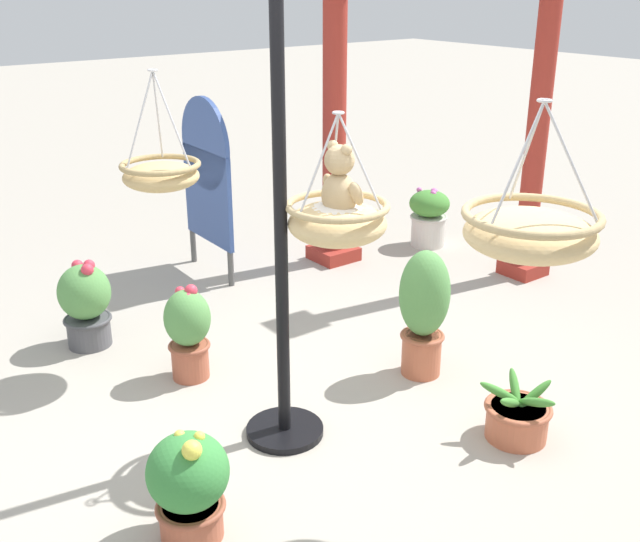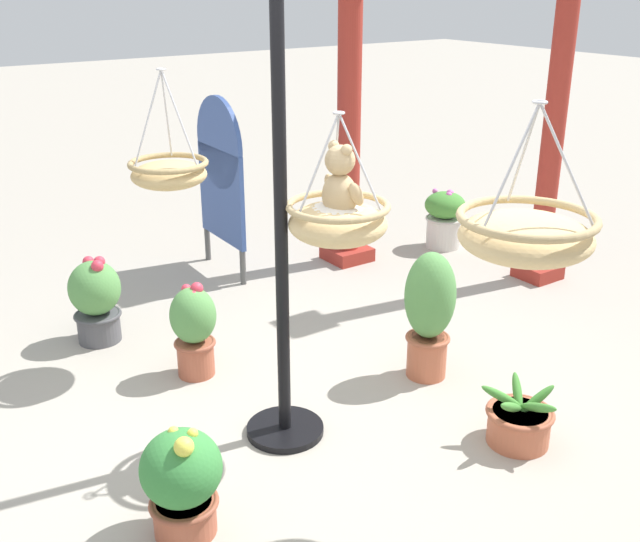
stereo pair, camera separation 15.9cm
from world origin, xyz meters
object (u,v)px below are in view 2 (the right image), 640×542
potted_plant_flowering_red (194,328)px  potted_plant_bushy_green (519,421)px  potted_plant_conical_shrub (182,480)px  potted_plant_small_succulent (429,311)px  display_pole_central (283,315)px  greenhouse_pillar_right (349,126)px  hanging_basket_left_high (169,172)px  potted_plant_broad_leaf (96,299)px  teddy_bear (341,186)px  potted_plant_tall_leafy (444,217)px  hanging_basket_with_teddy (338,221)px  display_sign_board (220,172)px  greenhouse_pillar_left (556,112)px  hanging_basket_right_low (526,234)px

potted_plant_flowering_red → potted_plant_bushy_green: size_ratio=1.52×
potted_plant_conical_shrub → potted_plant_small_succulent: bearing=103.5°
potted_plant_small_succulent → display_pole_central: bearing=-88.2°
greenhouse_pillar_right → potted_plant_conical_shrub: 3.83m
hanging_basket_left_high → potted_plant_small_succulent: bearing=45.8°
potted_plant_flowering_red → display_pole_central: bearing=7.4°
hanging_basket_left_high → potted_plant_small_succulent: hanging_basket_left_high is taller
potted_plant_flowering_red → potted_plant_broad_leaf: bearing=-157.2°
teddy_bear → potted_plant_small_succulent: (-0.19, 0.84, -0.98)m
teddy_bear → potted_plant_tall_leafy: size_ratio=0.71×
hanging_basket_with_teddy → display_sign_board: hanging_basket_with_teddy is taller
potted_plant_conical_shrub → display_sign_board: (-2.85, 1.72, 0.60)m
hanging_basket_with_teddy → potted_plant_tall_leafy: (-1.95, 2.67, -0.97)m
greenhouse_pillar_right → display_sign_board: greenhouse_pillar_right is taller
hanging_basket_with_teddy → greenhouse_pillar_left: bearing=107.9°
teddy_bear → potted_plant_conical_shrub: size_ratio=0.69×
hanging_basket_right_low → teddy_bear: bearing=-168.9°
potted_plant_tall_leafy → display_sign_board: size_ratio=0.37×
hanging_basket_left_high → teddy_bear: bearing=14.7°
hanging_basket_with_teddy → potted_plant_small_succulent: (-0.19, 0.86, -0.81)m
potted_plant_bushy_green → potted_plant_flowering_red: bearing=-146.6°
potted_plant_broad_leaf → greenhouse_pillar_left: bearing=74.4°
potted_plant_bushy_green → hanging_basket_with_teddy: bearing=-131.1°
hanging_basket_left_high → hanging_basket_right_low: hanging_basket_right_low is taller
display_pole_central → teddy_bear: 0.77m
potted_plant_tall_leafy → potted_plant_broad_leaf: potted_plant_broad_leaf is taller
greenhouse_pillar_left → potted_plant_conical_shrub: size_ratio=5.12×
hanging_basket_with_teddy → potted_plant_flowering_red: (-1.05, -0.37, -0.93)m
display_pole_central → potted_plant_broad_leaf: size_ratio=3.79×
hanging_basket_with_teddy → teddy_bear: 0.18m
potted_plant_broad_leaf → potted_plant_flowering_red: bearing=22.8°
greenhouse_pillar_left → potted_plant_small_succulent: greenhouse_pillar_left is taller
hanging_basket_with_teddy → potted_plant_bushy_green: bearing=48.9°
potted_plant_small_succulent → hanging_basket_left_high: bearing=-134.2°
display_pole_central → potted_plant_broad_leaf: bearing=-164.9°
potted_plant_flowering_red → display_sign_board: bearing=146.2°
potted_plant_tall_leafy → potted_plant_broad_leaf: size_ratio=0.88×
hanging_basket_with_teddy → potted_plant_broad_leaf: hanging_basket_with_teddy is taller
potted_plant_small_succulent → display_sign_board: 2.43m
greenhouse_pillar_left → potted_plant_tall_leafy: greenhouse_pillar_left is taller
potted_plant_bushy_green → potted_plant_broad_leaf: potted_plant_broad_leaf is taller
hanging_basket_left_high → potted_plant_flowering_red: hanging_basket_left_high is taller
greenhouse_pillar_left → potted_plant_small_succulent: 2.28m
greenhouse_pillar_right → potted_plant_bushy_green: bearing=-18.2°
hanging_basket_with_teddy → potted_plant_conical_shrub: size_ratio=1.18×
teddy_bear → potted_plant_bushy_green: (0.67, 0.75, -1.31)m
hanging_basket_with_teddy → potted_plant_broad_leaf: (-1.89, -0.72, -0.94)m
hanging_basket_with_teddy → hanging_basket_right_low: hanging_basket_right_low is taller
potted_plant_flowering_red → display_sign_board: 1.91m
display_pole_central → potted_plant_broad_leaf: (-1.74, -0.47, -0.42)m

